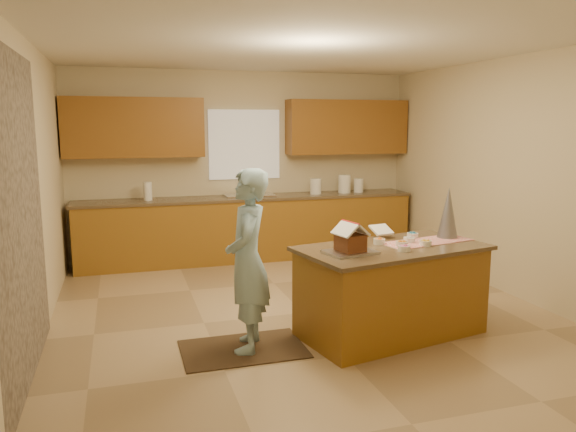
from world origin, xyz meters
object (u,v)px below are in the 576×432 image
at_px(tinsel_tree, 448,213).
at_px(gingerbread_house, 350,240).
at_px(boy, 248,260).
at_px(island_base, 391,292).

height_order(tinsel_tree, gingerbread_house, tinsel_tree).
bearing_deg(boy, tinsel_tree, 111.57).
relative_size(island_base, tinsel_tree, 3.27).
xyz_separation_m(island_base, boy, (-1.35, 0.04, 0.40)).
height_order(island_base, gingerbread_house, gingerbread_house).
distance_m(boy, gingerbread_house, 0.90).
height_order(island_base, boy, boy).
bearing_deg(gingerbread_house, boy, 168.14).
relative_size(tinsel_tree, boy, 0.32).
relative_size(island_base, gingerbread_house, 5.47).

